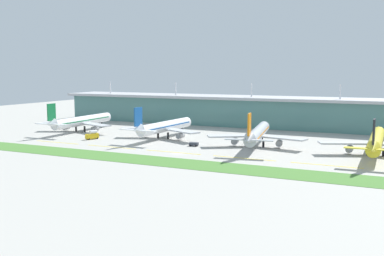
{
  "coord_description": "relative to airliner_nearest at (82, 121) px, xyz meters",
  "views": [
    {
      "loc": [
        91.92,
        -179.68,
        36.81
      ],
      "look_at": [
        -9.3,
        35.3,
        7.0
      ],
      "focal_mm": 42.51,
      "sensor_mm": 36.0,
      "label": 1
    }
  ],
  "objects": [
    {
      "name": "taxiway_stripe_mid_west",
      "position": [
        49.99,
        -40.0,
        -6.43
      ],
      "size": [
        28.0,
        0.7,
        0.04
      ],
      "primitive_type": "cube",
      "color": "yellow",
      "rests_on": "ground"
    },
    {
      "name": "terminal_building",
      "position": [
        86.99,
        71.56,
        3.69
      ],
      "size": [
        288.0,
        34.0,
        28.87
      ],
      "color": "slate",
      "rests_on": "ground"
    },
    {
      "name": "airliner_farthest",
      "position": [
        168.23,
        -8.78,
        0.01
      ],
      "size": [
        48.79,
        68.02,
        18.9
      ],
      "color": "yellow",
      "rests_on": "ground"
    },
    {
      "name": "fuel_truck",
      "position": [
        25.77,
        -23.17,
        -4.19
      ],
      "size": [
        5.11,
        7.65,
        4.95
      ],
      "color": "gold",
      "rests_on": "ground"
    },
    {
      "name": "taxiway_stripe_west",
      "position": [
        15.99,
        -40.0,
        -6.43
      ],
      "size": [
        28.0,
        0.7,
        0.04
      ],
      "primitive_type": "cube",
      "color": "yellow",
      "rests_on": "ground"
    },
    {
      "name": "pushback_tug",
      "position": [
        85.37,
        -20.39,
        -5.35
      ],
      "size": [
        4.61,
        2.88,
        1.85
      ],
      "color": "#333842",
      "rests_on": "ground"
    },
    {
      "name": "ground_plane",
      "position": [
        86.99,
        -41.45,
        -6.45
      ],
      "size": [
        600.0,
        600.0,
        0.0
      ],
      "primitive_type": "plane",
      "color": "#A8A59E"
    },
    {
      "name": "airliner_far_middle",
      "position": [
        114.06,
        -8.17,
        0.0
      ],
      "size": [
        48.08,
        65.25,
        18.9
      ],
      "color": "#ADB2BC",
      "rests_on": "ground"
    },
    {
      "name": "taxiway_stripe_mid_east",
      "position": [
        117.99,
        -40.0,
        -6.43
      ],
      "size": [
        28.0,
        0.7,
        0.04
      ],
      "primitive_type": "cube",
      "color": "yellow",
      "rests_on": "ground"
    },
    {
      "name": "taxiway_stripe_east",
      "position": [
        151.99,
        -40.0,
        -6.43
      ],
      "size": [
        28.0,
        0.7,
        0.04
      ],
      "primitive_type": "cube",
      "color": "yellow",
      "rests_on": "ground"
    },
    {
      "name": "taxiway_stripe_centre",
      "position": [
        83.99,
        -40.0,
        -6.43
      ],
      "size": [
        28.0,
        0.7,
        0.04
      ],
      "primitive_type": "cube",
      "color": "yellow",
      "rests_on": "ground"
    },
    {
      "name": "airliner_nearest",
      "position": [
        0.0,
        0.0,
        0.0
      ],
      "size": [
        48.77,
        63.01,
        18.9
      ],
      "color": "silver",
      "rests_on": "ground"
    },
    {
      "name": "airliner_near_middle",
      "position": [
        59.57,
        -3.43,
        -0.0
      ],
      "size": [
        48.75,
        59.74,
        18.9
      ],
      "color": "white",
      "rests_on": "ground"
    },
    {
      "name": "grass_verge",
      "position": [
        86.99,
        -60.87,
        -6.4
      ],
      "size": [
        300.0,
        18.0,
        0.1
      ],
      "primitive_type": "cube",
      "color": "#477A33",
      "rests_on": "ground"
    }
  ]
}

